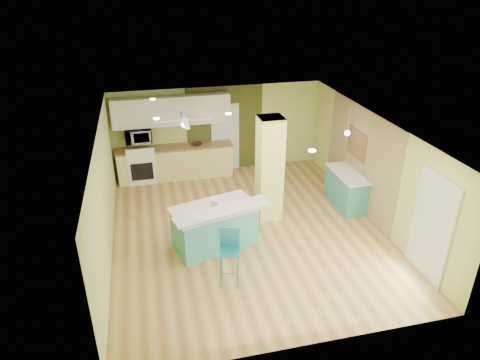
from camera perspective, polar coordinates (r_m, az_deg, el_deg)
name	(u,v)px	position (r m, az deg, el deg)	size (l,w,h in m)	color
floor	(247,230)	(9.92, 0.95, -6.68)	(6.00, 7.00, 0.01)	olive
ceiling	(248,126)	(8.82, 1.07, 7.18)	(6.00, 7.00, 0.01)	white
wall_back	(218,129)	(12.47, -2.95, 6.78)	(6.00, 0.01, 2.50)	#BEC86B
wall_front	(306,284)	(6.49, 8.80, -13.57)	(6.00, 0.01, 2.50)	#BEC86B
wall_left	(104,196)	(9.12, -17.65, -2.05)	(0.01, 7.00, 2.50)	#BEC86B
wall_right	(373,168)	(10.39, 17.30, 1.52)	(0.01, 7.00, 2.50)	#BEC86B
wood_panel	(360,158)	(10.86, 15.71, 2.80)	(0.02, 3.40, 2.50)	#8A744E
olive_accent	(225,129)	(12.49, -2.03, 6.82)	(2.20, 0.02, 2.50)	#40451B
interior_door	(225,137)	(12.55, -1.99, 5.71)	(0.82, 0.05, 2.00)	silver
french_door	(431,228)	(8.80, 24.15, -5.80)	(0.04, 1.08, 2.10)	silver
column	(269,169)	(9.90, 3.95, 1.47)	(0.55, 0.55, 2.50)	#D2D964
kitchen_run	(176,162)	(12.32, -8.57, 2.38)	(3.25, 0.63, 0.94)	#E1D376
stove	(142,166)	(12.29, -12.96, 1.87)	(0.76, 0.66, 1.08)	white
upper_cabinets	(172,111)	(11.93, -9.09, 9.12)	(3.20, 0.34, 0.80)	silver
microwave	(138,136)	(11.98, -13.38, 5.77)	(0.70, 0.48, 0.39)	silver
ceiling_fan	(184,120)	(10.65, -7.43, 7.89)	(1.41, 1.41, 0.61)	white
pendant_lamp	(347,133)	(10.60, 14.12, 6.12)	(0.14, 0.14, 0.69)	silver
wall_decor	(357,144)	(10.90, 15.31, 4.65)	(0.03, 0.90, 0.70)	brown
peninsula	(215,226)	(9.13, -3.35, -6.13)	(2.11, 1.52, 1.08)	teal
bar_stool	(229,248)	(8.00, -1.41, -9.00)	(0.45, 0.45, 1.14)	teal
side_counter	(346,189)	(11.05, 13.92, -1.16)	(0.59, 1.39, 0.89)	teal
fruit_bowl	(197,144)	(12.17, -5.76, 4.80)	(0.29, 0.29, 0.07)	#321E14
canister	(215,203)	(8.94, -3.37, -3.03)	(0.15, 0.15, 0.16)	gold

